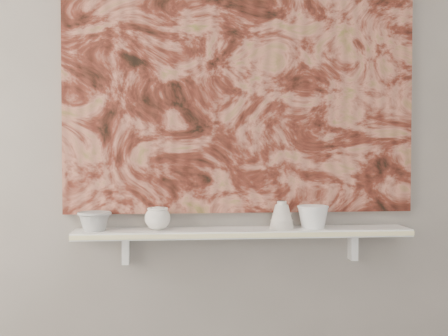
{
  "coord_description": "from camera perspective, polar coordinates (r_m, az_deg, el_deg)",
  "views": [
    {
      "loc": [
        -0.33,
        -1.06,
        1.27
      ],
      "look_at": [
        -0.08,
        1.49,
        1.19
      ],
      "focal_mm": 50.0,
      "sensor_mm": 36.0,
      "label": 1
    }
  ],
  "objects": [
    {
      "name": "painting",
      "position": [
        2.68,
        1.56,
        7.68
      ],
      "size": [
        1.5,
        0.02,
        1.1
      ],
      "primitive_type": "cube",
      "color": "maroon",
      "rests_on": "wall_back"
    },
    {
      "name": "wall_back",
      "position": [
        2.68,
        1.52,
        3.61
      ],
      "size": [
        3.6,
        0.0,
        3.6
      ],
      "primitive_type": "plane",
      "rotation": [
        1.57,
        0.0,
        0.0
      ],
      "color": "gray",
      "rests_on": "floor"
    },
    {
      "name": "bell_vessel",
      "position": [
        2.63,
        5.3,
        -4.27
      ],
      "size": [
        0.13,
        0.13,
        0.12
      ],
      "primitive_type": null,
      "rotation": [
        0.0,
        0.0,
        0.23
      ],
      "color": "silver",
      "rests_on": "shelf"
    },
    {
      "name": "cup_cream",
      "position": [
        2.58,
        -6.09,
        -4.59
      ],
      "size": [
        0.13,
        0.13,
        0.1
      ],
      "primitive_type": null,
      "rotation": [
        0.0,
        0.0,
        -0.25
      ],
      "color": "beige",
      "rests_on": "shelf"
    },
    {
      "name": "bracket_left",
      "position": [
        2.67,
        -8.98,
        -7.39
      ],
      "size": [
        0.03,
        0.06,
        0.12
      ],
      "primitive_type": "cube",
      "color": "white",
      "rests_on": "wall_back"
    },
    {
      "name": "house_motif",
      "position": [
        2.75,
        10.94,
        1.07
      ],
      "size": [
        0.09,
        0.0,
        0.08
      ],
      "primitive_type": "cube",
      "color": "black",
      "rests_on": "painting"
    },
    {
      "name": "bowl_grey",
      "position": [
        2.6,
        -11.76,
        -4.76
      ],
      "size": [
        0.16,
        0.16,
        0.08
      ],
      "primitive_type": null,
      "rotation": [
        0.0,
        0.0,
        0.19
      ],
      "color": "gray",
      "rests_on": "shelf"
    },
    {
      "name": "bracket_right",
      "position": [
        2.79,
        11.7,
        -7.0
      ],
      "size": [
        0.03,
        0.06,
        0.12
      ],
      "primitive_type": "cube",
      "color": "white",
      "rests_on": "wall_back"
    },
    {
      "name": "shelf_stripe",
      "position": [
        2.52,
        2.04,
        -6.2
      ],
      "size": [
        1.4,
        0.01,
        0.02
      ],
      "primitive_type": "cube",
      "color": "#F8ECA5",
      "rests_on": "shelf"
    },
    {
      "name": "shelf",
      "position": [
        2.61,
        1.77,
        -5.91
      ],
      "size": [
        1.4,
        0.18,
        0.03
      ],
      "primitive_type": "cube",
      "color": "white",
      "rests_on": "wall_back"
    },
    {
      "name": "bowl_white",
      "position": [
        2.66,
        8.14,
        -4.42
      ],
      "size": [
        0.15,
        0.15,
        0.1
      ],
      "primitive_type": null,
      "rotation": [
        0.0,
        0.0,
        -0.17
      ],
      "color": "silver",
      "rests_on": "shelf"
    }
  ]
}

